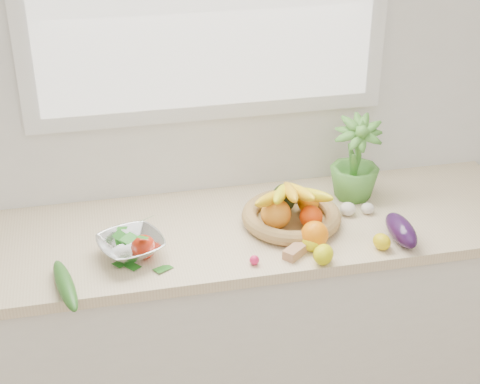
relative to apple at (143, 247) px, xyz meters
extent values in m
cube|color=white|center=(0.30, 0.42, 0.41)|extent=(4.50, 0.02, 2.70)
cube|color=silver|center=(0.30, 0.12, -0.51)|extent=(2.20, 0.58, 0.86)
cube|color=beige|center=(0.30, 0.12, -0.06)|extent=(2.24, 0.62, 0.04)
sphere|color=orange|center=(0.57, -0.05, 0.01)|extent=(0.11, 0.11, 0.09)
ellipsoid|color=yellow|center=(0.55, -0.07, -0.01)|extent=(0.08, 0.09, 0.05)
ellipsoid|color=#D5D50B|center=(0.57, -0.16, -0.01)|extent=(0.10, 0.10, 0.07)
ellipsoid|color=yellow|center=(0.78, -0.12, -0.01)|extent=(0.07, 0.08, 0.05)
sphere|color=red|center=(0.00, 0.00, 0.00)|extent=(0.08, 0.08, 0.08)
cube|color=tan|center=(0.50, -0.09, -0.02)|extent=(0.11, 0.10, 0.03)
ellipsoid|color=silver|center=(0.82, 0.12, -0.02)|extent=(0.06, 0.06, 0.04)
ellipsoid|color=white|center=(0.75, 0.12, -0.02)|extent=(0.07, 0.07, 0.05)
ellipsoid|color=white|center=(0.43, 0.03, -0.02)|extent=(0.06, 0.06, 0.04)
ellipsoid|color=#290F37|center=(0.87, -0.08, 0.00)|extent=(0.08, 0.20, 0.08)
ellipsoid|color=#1F591A|center=(-0.25, -0.14, -0.02)|extent=(0.10, 0.29, 0.05)
sphere|color=#DF1B53|center=(0.35, -0.12, -0.02)|extent=(0.04, 0.04, 0.03)
imported|color=#4C9134|center=(0.82, 0.25, 0.11)|extent=(0.22, 0.22, 0.33)
cylinder|color=#A57A49|center=(0.53, 0.11, -0.04)|extent=(0.33, 0.33, 0.01)
torus|color=tan|center=(0.53, 0.11, -0.01)|extent=(0.39, 0.39, 0.05)
sphere|color=orange|center=(0.47, 0.08, 0.02)|extent=(0.12, 0.12, 0.11)
sphere|color=#FE4708|center=(0.59, 0.05, 0.01)|extent=(0.09, 0.09, 0.08)
sphere|color=orange|center=(0.61, 0.15, 0.01)|extent=(0.09, 0.09, 0.08)
ellipsoid|color=black|center=(0.52, 0.18, 0.02)|extent=(0.10, 0.10, 0.11)
ellipsoid|color=gold|center=(0.46, 0.09, 0.08)|extent=(0.19, 0.20, 0.10)
ellipsoid|color=yellow|center=(0.49, 0.10, 0.09)|extent=(0.14, 0.23, 0.10)
ellipsoid|color=#F1AA13|center=(0.52, 0.10, 0.09)|extent=(0.07, 0.24, 0.10)
ellipsoid|color=yellow|center=(0.55, 0.10, 0.09)|extent=(0.09, 0.24, 0.10)
ellipsoid|color=yellow|center=(0.59, 0.09, 0.08)|extent=(0.16, 0.22, 0.10)
cylinder|color=silver|center=(-0.04, 0.02, -0.03)|extent=(0.11, 0.11, 0.02)
imported|color=silver|center=(-0.04, 0.02, 0.00)|extent=(0.27, 0.27, 0.05)
ellipsoid|color=#206D1B|center=(-0.04, 0.02, 0.04)|extent=(0.20, 0.20, 0.06)
camera|label=1|loc=(-0.12, -2.04, 1.31)|focal=55.00mm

